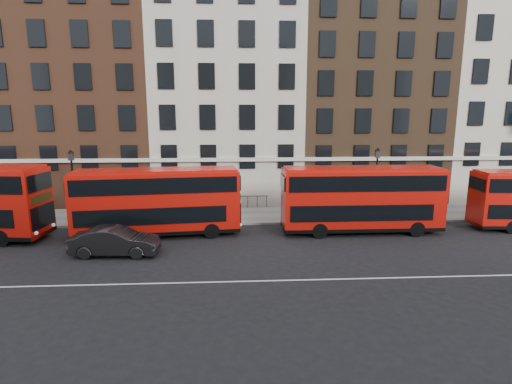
{
  "coord_description": "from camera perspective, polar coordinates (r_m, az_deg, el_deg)",
  "views": [
    {
      "loc": [
        0.44,
        -19.99,
        7.94
      ],
      "look_at": [
        1.86,
        5.0,
        3.0
      ],
      "focal_mm": 28.0,
      "sensor_mm": 36.0,
      "label": 1
    }
  ],
  "objects": [
    {
      "name": "ground",
      "position": [
        21.51,
        -4.27,
        -10.53
      ],
      "size": [
        120.0,
        120.0,
        0.0
      ],
      "primitive_type": "plane",
      "color": "black",
      "rests_on": "ground"
    },
    {
      "name": "pavement",
      "position": [
        31.49,
        -3.96,
        -3.32
      ],
      "size": [
        80.0,
        5.0,
        0.15
      ],
      "primitive_type": "cube",
      "color": "gray",
      "rests_on": "ground"
    },
    {
      "name": "kerb",
      "position": [
        29.08,
        -4.02,
        -4.55
      ],
      "size": [
        80.0,
        0.3,
        0.16
      ],
      "primitive_type": "cube",
      "color": "gray",
      "rests_on": "ground"
    },
    {
      "name": "road_centre_line",
      "position": [
        19.67,
        -4.37,
        -12.67
      ],
      "size": [
        70.0,
        0.12,
        0.01
      ],
      "primitive_type": "cube",
      "color": "white",
      "rests_on": "ground"
    },
    {
      "name": "building_terrace",
      "position": [
        37.94,
        -4.52,
        14.61
      ],
      "size": [
        64.0,
        11.95,
        22.0
      ],
      "color": "#B2AC9A",
      "rests_on": "ground"
    },
    {
      "name": "bus_b",
      "position": [
        26.68,
        -13.95,
        -1.2
      ],
      "size": [
        10.77,
        3.66,
        4.44
      ],
      "rotation": [
        0.0,
        0.0,
        0.11
      ],
      "color": "red",
      "rests_on": "ground"
    },
    {
      "name": "bus_c",
      "position": [
        27.55,
        14.77,
        -0.83
      ],
      "size": [
        10.63,
        2.61,
        4.46
      ],
      "rotation": [
        0.0,
        0.0,
        0.0
      ],
      "color": "red",
      "rests_on": "ground"
    },
    {
      "name": "car_front",
      "position": [
        24.17,
        -19.46,
        -6.66
      ],
      "size": [
        4.97,
        1.95,
        1.61
      ],
      "primitive_type": "imported",
      "rotation": [
        0.0,
        0.0,
        1.52
      ],
      "color": "black",
      "rests_on": "ground"
    },
    {
      "name": "lamp_post_left",
      "position": [
        31.01,
        -24.64,
        1.12
      ],
      "size": [
        0.44,
        0.44,
        5.33
      ],
      "color": "black",
      "rests_on": "pavement"
    },
    {
      "name": "lamp_post_right",
      "position": [
        31.16,
        16.79,
        1.71
      ],
      "size": [
        0.44,
        0.44,
        5.33
      ],
      "color": "black",
      "rests_on": "pavement"
    },
    {
      "name": "iron_railings",
      "position": [
        33.49,
        -3.93,
        -1.43
      ],
      "size": [
        6.6,
        0.06,
        1.0
      ],
      "primitive_type": null,
      "color": "black",
      "rests_on": "pavement"
    }
  ]
}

